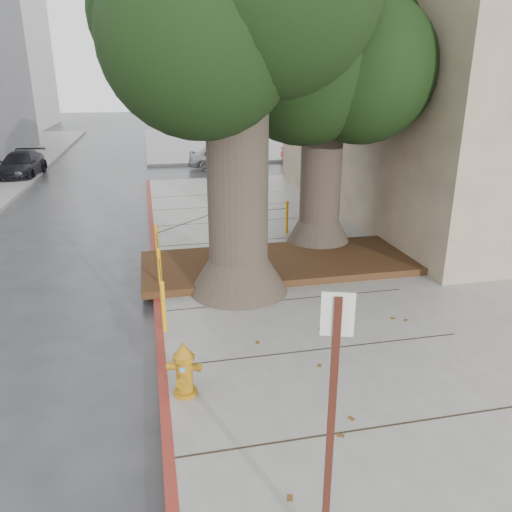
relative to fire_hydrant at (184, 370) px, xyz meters
The scene contains 15 objects.
ground 1.94m from the fire_hydrant, 24.11° to the left, with size 140.00×140.00×0.00m, color #28282B.
sidewalk_main 8.38m from the fire_hydrant, 22.95° to the left, with size 16.00×26.00×0.15m, color slate.
sidewalk_far 31.72m from the fire_hydrant, 75.94° to the left, with size 16.00×20.00×0.15m, color slate.
curb_red 3.31m from the fire_hydrant, 95.20° to the left, with size 0.14×26.00×0.16m, color maroon.
planter_bed 5.35m from the fire_hydrant, 60.82° to the left, with size 6.40×2.60×0.16m, color black.
building_side_white 32.33m from the fire_hydrant, 56.52° to the left, with size 10.00×10.00×9.00m, color silver.
building_side_grey 40.80m from the fire_hydrant, 54.11° to the left, with size 12.00×14.00×12.00m, color slate.
tree_near 6.27m from the fire_hydrant, 64.22° to the left, with size 4.50×3.80×7.68m.
tree_far 8.71m from the fire_hydrant, 54.50° to the left, with size 4.50×3.80×7.17m.
bollard_ring 5.21m from the fire_hydrant, 80.76° to the left, with size 3.79×5.39×0.95m.
fire_hydrant is the anchor object (origin of this frame).
signpost 3.16m from the fire_hydrant, 69.22° to the right, with size 0.25×0.10×2.63m.
car_silver 19.76m from the fire_hydrant, 79.49° to the left, with size 1.48×3.67×1.25m, color #A3A2A7.
car_red 22.43m from the fire_hydrant, 67.07° to the left, with size 1.19×3.42×1.13m, color maroon.
car_dark 20.05m from the fire_hydrant, 107.52° to the left, with size 1.63×4.01×1.16m, color black.
Camera 1 is at (-2.01, -6.78, 4.30)m, focal length 35.00 mm.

